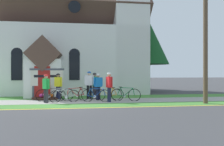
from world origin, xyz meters
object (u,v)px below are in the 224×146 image
object	(u,v)px
bicycle_red	(51,95)
cyclist_in_green_jersey	(95,84)
bicycle_orange	(96,95)
church_sign	(47,78)
cyclist_in_red_jersey	(46,87)
bicycle_silver	(126,94)
cyclist_in_orange_jersey	(98,85)
utility_pole	(204,14)
roadside_conifer	(147,41)
cyclist_in_white_jersey	(109,85)
bicycle_black	(108,94)
bicycle_white	(76,94)
bicycle_yellow	(65,96)
cyclist_in_blue_jersey	(58,84)
cyclist_in_yellow_jersey	(89,83)

from	to	relation	value
bicycle_red	cyclist_in_green_jersey	world-z (taller)	cyclist_in_green_jersey
bicycle_orange	church_sign	bearing A→B (deg)	143.27
church_sign	cyclist_in_red_jersey	world-z (taller)	church_sign
bicycle_silver	cyclist_in_red_jersey	distance (m)	4.60
cyclist_in_red_jersey	cyclist_in_green_jersey	world-z (taller)	cyclist_in_green_jersey
bicycle_silver	cyclist_in_orange_jersey	xyz separation A→B (m)	(-1.57, 0.83, 0.55)
cyclist_in_orange_jersey	bicycle_silver	bearing A→B (deg)	-27.91
utility_pole	roadside_conifer	size ratio (longest dim) A/B	1.34
bicycle_silver	cyclist_in_green_jersey	distance (m)	2.32
cyclist_in_white_jersey	cyclist_in_green_jersey	xyz separation A→B (m)	(-0.70, 1.81, -0.01)
cyclist_in_green_jersey	cyclist_in_orange_jersey	world-z (taller)	cyclist_in_green_jersey
roadside_conifer	cyclist_in_orange_jersey	bearing A→B (deg)	-129.58
bicycle_orange	cyclist_in_white_jersey	world-z (taller)	cyclist_in_white_jersey
bicycle_orange	bicycle_black	size ratio (longest dim) A/B	0.99
bicycle_orange	bicycle_white	bearing A→B (deg)	146.78
bicycle_silver	bicycle_yellow	xyz separation A→B (m)	(-3.56, -0.07, -0.03)
utility_pole	bicycle_silver	bearing A→B (deg)	155.77
bicycle_black	utility_pole	size ratio (longest dim) A/B	0.20
bicycle_orange	cyclist_in_green_jersey	size ratio (longest dim) A/B	1.03
cyclist_in_red_jersey	cyclist_in_blue_jersey	bearing A→B (deg)	73.31
bicycle_red	cyclist_in_white_jersey	bearing A→B (deg)	-15.68
cyclist_in_red_jersey	utility_pole	world-z (taller)	utility_pole
bicycle_black	church_sign	bearing A→B (deg)	157.70
cyclist_in_yellow_jersey	cyclist_in_green_jersey	bearing A→B (deg)	-1.27
church_sign	bicycle_yellow	world-z (taller)	church_sign
bicycle_black	bicycle_white	bearing A→B (deg)	177.57
bicycle_orange	cyclist_in_orange_jersey	bearing A→B (deg)	77.46
bicycle_white	cyclist_in_green_jersey	size ratio (longest dim) A/B	1.04
cyclist_in_orange_jersey	utility_pole	world-z (taller)	utility_pole
bicycle_black	utility_pole	bearing A→B (deg)	-25.87
bicycle_white	roadside_conifer	distance (m)	9.75
bicycle_red	cyclist_in_yellow_jersey	distance (m)	2.57
bicycle_white	bicycle_yellow	xyz separation A→B (m)	(-0.63, -0.75, -0.02)
cyclist_in_orange_jersey	cyclist_in_blue_jersey	distance (m)	2.54
cyclist_in_green_jersey	cyclist_in_orange_jersey	distance (m)	0.60
roadside_conifer	cyclist_in_white_jersey	bearing A→B (deg)	-121.56
cyclist_in_red_jersey	cyclist_in_green_jersey	xyz separation A→B (m)	(2.82, 1.73, 0.07)
bicycle_white	cyclist_in_white_jersey	xyz separation A→B (m)	(1.89, -1.09, 0.61)
bicycle_yellow	utility_pole	bearing A→B (deg)	-12.87
roadside_conifer	bicycle_red	bearing A→B (deg)	-141.10
bicycle_silver	cyclist_in_white_jersey	bearing A→B (deg)	-159.09
bicycle_yellow	cyclist_in_green_jersey	bearing A→B (deg)	38.98
cyclist_in_white_jersey	bicycle_yellow	bearing A→B (deg)	172.41
church_sign	bicycle_white	size ratio (longest dim) A/B	1.26
bicycle_white	cyclist_in_yellow_jersey	bearing A→B (deg)	40.49
bicycle_yellow	cyclist_in_white_jersey	bearing A→B (deg)	-7.59
church_sign	cyclist_in_blue_jersey	world-z (taller)	church_sign
cyclist_in_green_jersey	cyclist_in_blue_jersey	xyz separation A→B (m)	(-2.29, 0.05, -0.03)
bicycle_black	utility_pole	distance (m)	7.11
bicycle_yellow	bicycle_black	distance (m)	2.69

